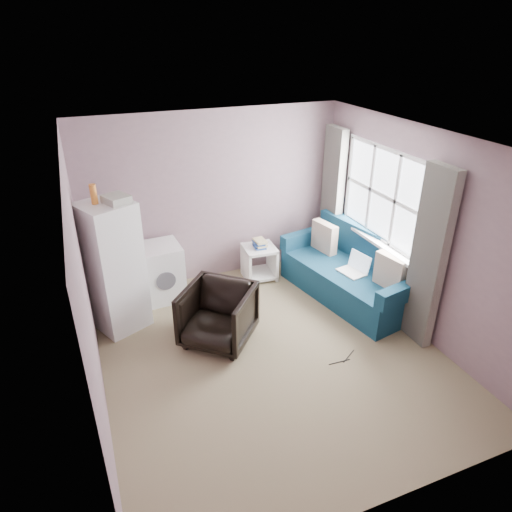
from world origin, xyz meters
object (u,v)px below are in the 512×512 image
Objects in this scene: sofa at (353,273)px; side_table at (259,260)px; fridge at (114,267)px; armchair at (218,313)px; washing_machine at (161,271)px.

side_table is at bearing 126.58° from sofa.
fridge reaches higher than sofa.
sofa is at bearing -33.24° from fridge.
armchair reaches higher than side_table.
washing_machine is (0.63, 0.47, -0.43)m from fridge.
fridge is 2.36× the size of washing_machine.
side_table is (2.12, 0.48, -0.55)m from fridge.
armchair is 1.26× the size of side_table.
sofa reaches higher than side_table.
sofa is (2.54, -0.94, -0.08)m from washing_machine.
armchair and washing_machine have the same top height.
fridge is 2.98× the size of side_table.
washing_machine is (-0.43, 1.27, 0.02)m from armchair.
fridge is 2.24m from side_table.
fridge is at bearing -167.29° from side_table.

